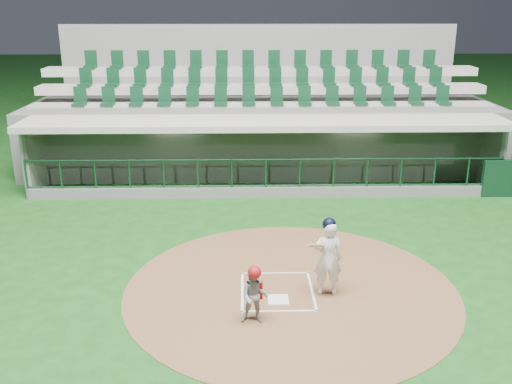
# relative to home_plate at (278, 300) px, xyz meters

# --- Properties ---
(ground) EXTENTS (120.00, 120.00, 0.00)m
(ground) POSITION_rel_home_plate_xyz_m (0.00, 0.70, -0.02)
(ground) COLOR #134414
(ground) RESTS_ON ground
(dirt_circle) EXTENTS (7.20, 7.20, 0.01)m
(dirt_circle) POSITION_rel_home_plate_xyz_m (0.30, 0.50, -0.02)
(dirt_circle) COLOR brown
(dirt_circle) RESTS_ON ground
(home_plate) EXTENTS (0.43, 0.43, 0.02)m
(home_plate) POSITION_rel_home_plate_xyz_m (0.00, 0.00, 0.00)
(home_plate) COLOR white
(home_plate) RESTS_ON dirt_circle
(batter_box_chalk) EXTENTS (1.55, 1.80, 0.01)m
(batter_box_chalk) POSITION_rel_home_plate_xyz_m (0.00, 0.40, -0.00)
(batter_box_chalk) COLOR white
(batter_box_chalk) RESTS_ON ground
(dugout_structure) EXTENTS (16.40, 3.70, 3.00)m
(dugout_structure) POSITION_rel_home_plate_xyz_m (0.11, 8.53, 0.94)
(dugout_structure) COLOR gray
(dugout_structure) RESTS_ON ground
(seating_deck) EXTENTS (17.00, 6.72, 5.15)m
(seating_deck) POSITION_rel_home_plate_xyz_m (0.00, 11.61, 1.40)
(seating_deck) COLOR slate
(seating_deck) RESTS_ON ground
(batter) EXTENTS (0.84, 0.84, 1.73)m
(batter) POSITION_rel_home_plate_xyz_m (1.04, 0.25, 0.86)
(batter) COLOR white
(batter) RESTS_ON dirt_circle
(catcher) EXTENTS (0.57, 0.47, 1.19)m
(catcher) POSITION_rel_home_plate_xyz_m (-0.51, -0.83, 0.58)
(catcher) COLOR gray
(catcher) RESTS_ON dirt_circle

